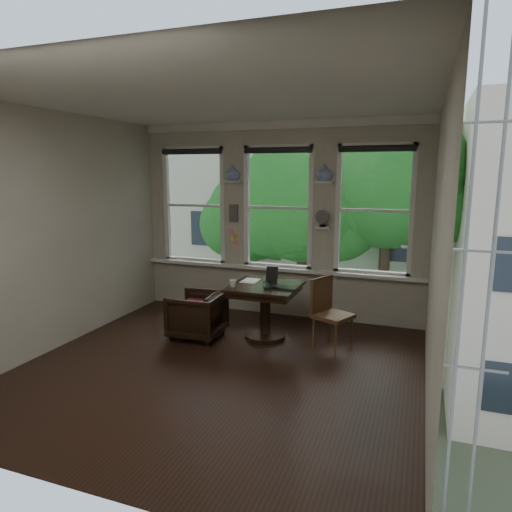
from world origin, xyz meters
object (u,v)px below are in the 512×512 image
at_px(laptop, 282,289).
at_px(mug, 233,283).
at_px(side_chair_right, 333,315).
at_px(table, 265,312).
at_px(armchair_left, 197,315).

distance_m(laptop, mug, 0.66).
xyz_separation_m(side_chair_right, mug, (-1.32, -0.14, 0.34)).
xyz_separation_m(table, mug, (-0.37, -0.25, 0.42)).
height_order(armchair_left, mug, mug).
distance_m(armchair_left, side_chair_right, 1.86).
bearing_deg(armchair_left, side_chair_right, 93.51).
bearing_deg(side_chair_right, armchair_left, 120.48).
bearing_deg(laptop, table, 158.89).
height_order(side_chair_right, mug, side_chair_right).
xyz_separation_m(armchair_left, laptop, (1.19, 0.11, 0.45)).
bearing_deg(side_chair_right, mug, 121.23).
distance_m(armchair_left, mug, 0.72).
height_order(laptop, mug, mug).
bearing_deg(side_chair_right, laptop, 120.31).
height_order(table, side_chair_right, side_chair_right).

